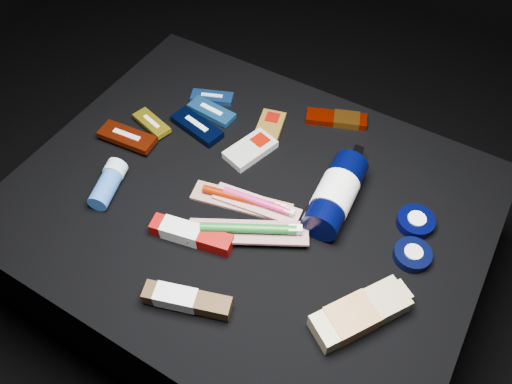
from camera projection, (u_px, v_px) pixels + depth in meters
The scene contains 20 objects.
ground at pixel (250, 284), 1.39m from camera, with size 3.00×3.00×0.00m, color black.
cloth_table at pixel (249, 246), 1.23m from camera, with size 0.98×0.78×0.40m, color black.
luna_bar_0 at pixel (212, 97), 1.25m from camera, with size 0.11×0.08×0.01m.
luna_bar_1 at pixel (212, 111), 1.21m from camera, with size 0.12×0.05×0.02m.
luna_bar_2 at pixel (197, 126), 1.18m from camera, with size 0.14×0.08×0.02m.
luna_bar_3 at pixel (152, 123), 1.18m from camera, with size 0.11×0.06×0.01m.
luna_bar_4 at pixel (127, 137), 1.15m from camera, with size 0.14×0.06×0.02m.
clif_bar_0 at pixel (270, 127), 1.18m from camera, with size 0.08×0.12×0.02m.
clif_bar_1 at pixel (252, 149), 1.14m from camera, with size 0.09×0.13×0.02m.
power_bar at pixel (340, 119), 1.20m from camera, with size 0.15×0.09×0.02m.
lotion_bottle at pixel (336, 194), 1.02m from camera, with size 0.09×0.25×0.08m.
cream_tin_upper at pixel (416, 222), 1.02m from camera, with size 0.08×0.08×0.02m.
cream_tin_lower at pixel (412, 255), 0.97m from camera, with size 0.07×0.07×0.02m.
bodywash_bottle at pixel (358, 314), 0.89m from camera, with size 0.15×0.19×0.04m.
deodorant_stick at pixel (108, 183), 1.06m from camera, with size 0.08×0.12×0.05m.
toothbrush_pack_0 at pixel (243, 200), 1.05m from camera, with size 0.22×0.10×0.02m.
toothbrush_pack_1 at pixel (258, 203), 1.04m from camera, with size 0.19×0.07×0.02m.
toothbrush_pack_2 at pixel (250, 231), 0.99m from camera, with size 0.24×0.16×0.03m.
toothpaste_carton_red at pixel (188, 234), 0.99m from camera, with size 0.17×0.07×0.03m.
toothpaste_carton_green at pixel (183, 299), 0.90m from camera, with size 0.17×0.08×0.03m.
Camera 1 is at (0.34, -0.54, 1.26)m, focal length 35.00 mm.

